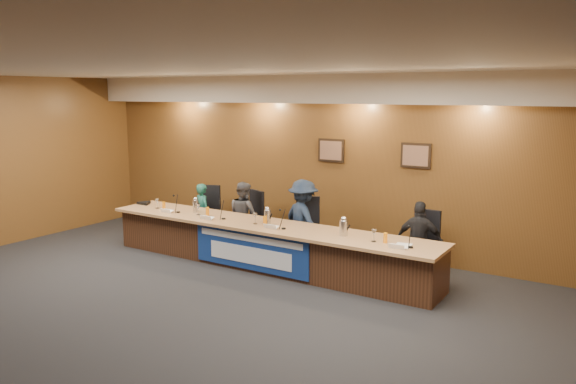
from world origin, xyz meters
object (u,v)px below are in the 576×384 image
banner (250,250)px  office_chair_b (247,223)px  dais_body (265,246)px  office_chair_d (421,249)px  panelist_b (244,216)px  panelist_c (303,220)px  office_chair_a (206,216)px  carafe_left (196,206)px  panelist_d (419,241)px  carafe_mid (267,217)px  panelist_a (203,213)px  carafe_right (344,228)px  office_chair_c (306,232)px  speakerphone (145,203)px

banner → office_chair_b: bearing=128.2°
dais_body → office_chair_d: 2.55m
panelist_b → panelist_c: (1.28, 0.00, 0.07)m
dais_body → office_chair_a: (-1.95, 0.80, 0.13)m
banner → carafe_left: size_ratio=9.72×
dais_body → panelist_d: panelist_d is taller
office_chair_a → carafe_mid: carafe_mid is taller
dais_body → office_chair_d: dais_body is taller
panelist_a → dais_body: bearing=-176.5°
dais_body → office_chair_b: dais_body is taller
panelist_a → office_chair_a: 0.14m
panelist_a → carafe_right: panelist_a is taller
office_chair_b → carafe_left: size_ratio=2.12×
panelist_b → office_chair_a: (-1.00, 0.10, -0.16)m
panelist_a → office_chair_d: (4.37, 0.10, -0.10)m
panelist_d → office_chair_c: panelist_d is taller
panelist_d → speakerphone: 5.34m
carafe_mid → dais_body: bearing=161.5°
panelist_b → carafe_mid: (1.03, -0.72, 0.23)m
office_chair_d → carafe_mid: size_ratio=2.03×
panelist_a → panelist_d: panelist_d is taller
carafe_left → dais_body: bearing=-0.9°
carafe_right → speakerphone: carafe_right is taller
office_chair_b → carafe_right: (2.44, -0.84, 0.39)m
office_chair_a → speakerphone: (-0.92, -0.74, 0.30)m
office_chair_c → carafe_mid: 0.94m
dais_body → office_chair_d: bearing=18.2°
panelist_d → carafe_right: size_ratio=5.42×
panelist_a → panelist_b: (1.00, 0.00, 0.06)m
panelist_a → carafe_right: (3.44, -0.74, 0.29)m
speakerphone → panelist_c: bearing=11.3°
office_chair_c → speakerphone: (-3.21, -0.74, 0.30)m
panelist_b → carafe_left: panelist_b is taller
panelist_a → carafe_left: size_ratio=5.09×
office_chair_b → office_chair_c: bearing=21.0°
office_chair_a → carafe_left: 0.96m
panelist_c → dais_body: bearing=88.5°
panelist_c → office_chair_d: size_ratio=2.95×
office_chair_c → office_chair_d: bearing=-22.3°
panelist_b → carafe_right: bearing=-175.4°
panelist_d → office_chair_d: bearing=-98.0°
banner → carafe_mid: size_ratio=9.31×
office_chair_b → dais_body: bearing=-18.9°
office_chair_a → panelist_a: bearing=-108.0°
panelist_d → carafe_mid: panelist_d is taller
office_chair_b → office_chair_d: same height
panelist_a → banner: bearing=173.5°
panelist_c → office_chair_a: (-2.28, 0.10, -0.23)m
banner → office_chair_c: (0.33, 1.21, 0.10)m
panelist_d → office_chair_a: (-4.37, 0.10, -0.15)m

